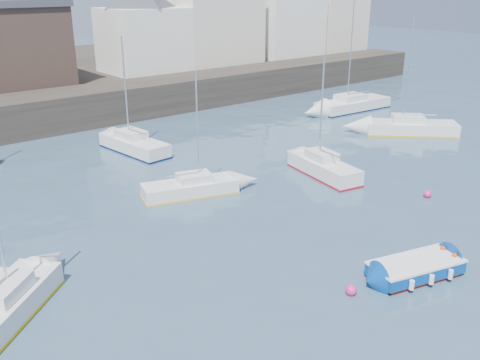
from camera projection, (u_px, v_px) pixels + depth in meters
water at (428, 295)px, 21.57m from camera, size 220.00×220.00×0.00m
quay_wall at (73, 108)px, 46.44m from camera, size 90.00×5.00×3.00m
land_strip at (8, 81)px, 59.54m from camera, size 90.00×32.00×2.80m
bldg_east_a at (210, 10)px, 60.80m from camera, size 13.36×13.36×11.80m
bldg_east_b at (283, 15)px, 67.28m from camera, size 11.88×11.88×9.95m
bldg_east_c at (331, 8)px, 72.43m from camera, size 11.14×11.14×10.95m
bldg_east_d at (143, 27)px, 55.61m from camera, size 11.14×11.14×8.95m
blue_dinghy at (416, 268)px, 22.75m from camera, size 4.41×2.76×0.78m
sailboat_a at (2, 308)px, 19.77m from camera, size 5.74×5.37×7.76m
sailboat_b at (191, 187)px, 31.52m from camera, size 5.91×3.38×7.25m
sailboat_c at (323, 167)px, 34.59m from camera, size 2.88×6.01×7.60m
sailboat_d at (411, 127)px, 44.09m from camera, size 6.86×6.80×9.34m
sailboat_f at (134, 144)px, 39.40m from camera, size 2.72×6.55×8.28m
sailboat_g at (352, 104)px, 52.16m from camera, size 8.26×3.17×10.24m
buoy_near at (351, 295)px, 21.62m from camera, size 0.46×0.46×0.46m
buoy_mid at (427, 197)px, 31.31m from camera, size 0.45×0.45×0.45m
buoy_far at (173, 191)px, 32.23m from camera, size 0.35×0.35×0.35m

